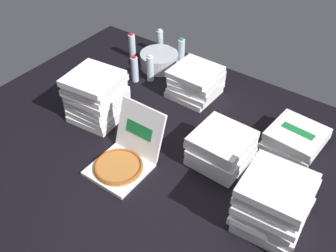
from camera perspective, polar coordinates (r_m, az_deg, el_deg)
ground_plane at (r=2.74m, az=-0.54°, el=-3.80°), size 3.20×2.40×0.02m
open_pizza_box at (r=2.61m, az=-6.39°, el=-4.57°), size 0.36×0.49×0.36m
pizza_stack_right_far at (r=3.19m, az=4.09°, el=6.44°), size 0.39×0.39×0.24m
pizza_stack_left_mid at (r=2.27m, az=15.21°, el=-10.94°), size 0.40×0.40×0.38m
pizza_stack_left_near at (r=2.60m, az=7.83°, el=-3.31°), size 0.38×0.38×0.24m
pizza_stack_center_far at (r=2.95m, az=-10.49°, el=4.33°), size 0.41×0.41×0.38m
pizza_stack_right_near at (r=2.87m, az=18.23°, el=-1.67°), size 0.39×0.40×0.15m
ice_bucket at (r=3.56m, az=-1.30°, el=9.66°), size 0.34×0.34×0.14m
water_bottle_0 at (r=3.76m, az=-1.19°, el=12.30°), size 0.06×0.06×0.24m
water_bottle_1 at (r=3.61m, az=1.98°, el=10.99°), size 0.06×0.06×0.24m
water_bottle_2 at (r=3.70m, az=-5.29°, el=11.66°), size 0.06×0.06×0.24m
water_bottle_3 at (r=3.36m, az=-4.93°, el=8.33°), size 0.06×0.06×0.24m
water_bottle_4 at (r=3.36m, az=-2.62°, el=8.48°), size 0.06×0.06×0.24m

